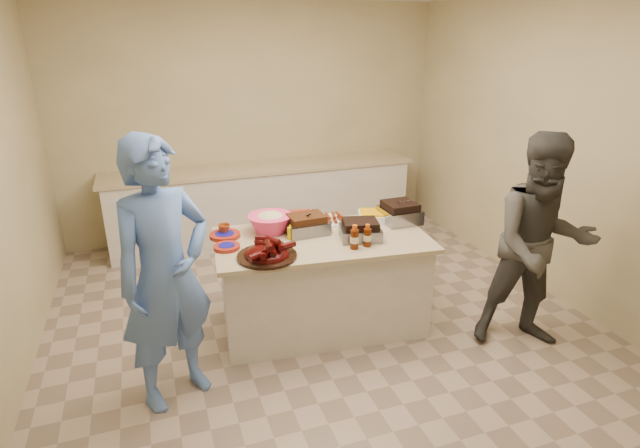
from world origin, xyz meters
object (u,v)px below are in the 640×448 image
object	(u,v)px
island	(322,324)
bbq_bottle_a	(354,248)
rib_platter	(267,257)
bbq_bottle_b	(367,246)
roasting_pan	(399,222)
guest_gray	(524,340)
coleslaw_bowl	(271,232)
plastic_cup	(225,235)
guest_blue	(180,392)
mustard_bottle	(290,239)

from	to	relation	value
island	bbq_bottle_a	size ratio (longest dim) A/B	8.92
rib_platter	bbq_bottle_b	distance (m)	0.78
roasting_pan	guest_gray	distance (m)	1.40
coleslaw_bowl	bbq_bottle_b	distance (m)	0.82
bbq_bottle_a	plastic_cup	bearing A→B (deg)	145.75
rib_platter	guest_blue	bearing A→B (deg)	-159.86
guest_gray	plastic_cup	bearing A→B (deg)	174.41
guest_gray	island	bearing A→B (deg)	173.10
mustard_bottle	guest_blue	size ratio (longest dim) A/B	0.07
island	roasting_pan	size ratio (longest dim) A/B	5.56
island	roasting_pan	distance (m)	1.11
rib_platter	guest_blue	xyz separation A→B (m)	(-0.72, -0.26, -0.81)
island	coleslaw_bowl	bearing A→B (deg)	149.98
rib_platter	bbq_bottle_a	xyz separation A→B (m)	(0.67, -0.06, 0.00)
roasting_pan	coleslaw_bowl	distance (m)	1.12
island	mustard_bottle	bearing A→B (deg)	172.29
mustard_bottle	guest_blue	xyz separation A→B (m)	(-0.98, -0.54, -0.81)
bbq_bottle_b	plastic_cup	bearing A→B (deg)	149.27
island	guest_gray	world-z (taller)	island
bbq_bottle_a	guest_blue	bearing A→B (deg)	-171.77
mustard_bottle	plastic_cup	distance (m)	0.55
coleslaw_bowl	mustard_bottle	distance (m)	0.23
coleslaw_bowl	guest_gray	size ratio (longest dim) A/B	0.22
island	guest_gray	xyz separation A→B (m)	(1.47, -0.78, 0.00)
island	plastic_cup	size ratio (longest dim) A/B	17.41
rib_platter	guest_blue	distance (m)	1.11
bbq_bottle_a	guest_blue	size ratio (longest dim) A/B	0.11
guest_blue	guest_gray	bearing A→B (deg)	-33.38
island	coleslaw_bowl	distance (m)	0.92
mustard_bottle	plastic_cup	bearing A→B (deg)	151.49
rib_platter	coleslaw_bowl	xyz separation A→B (m)	(0.15, 0.48, 0.00)
rib_platter	plastic_cup	bearing A→B (deg)	112.24
bbq_bottle_a	guest_gray	bearing A→B (deg)	-20.63
bbq_bottle_a	plastic_cup	distance (m)	1.07
rib_platter	bbq_bottle_b	size ratio (longest dim) A/B	2.47
roasting_pan	mustard_bottle	world-z (taller)	mustard_bottle
coleslaw_bowl	roasting_pan	bearing A→B (deg)	-7.31
bbq_bottle_b	plastic_cup	size ratio (longest dim) A/B	1.82
bbq_bottle_a	guest_blue	xyz separation A→B (m)	(-1.39, -0.20, -0.81)
bbq_bottle_a	guest_blue	distance (m)	1.62
rib_platter	coleslaw_bowl	world-z (taller)	coleslaw_bowl
island	coleslaw_bowl	xyz separation A→B (m)	(-0.36, 0.26, 0.81)
coleslaw_bowl	plastic_cup	world-z (taller)	coleslaw_bowl
bbq_bottle_a	guest_gray	world-z (taller)	bbq_bottle_a
island	guest_blue	world-z (taller)	island
plastic_cup	bbq_bottle_b	bearing A→B (deg)	-30.73
rib_platter	mustard_bottle	size ratio (longest dim) A/B	3.43
plastic_cup	guest_blue	distance (m)	1.25
bbq_bottle_a	guest_blue	world-z (taller)	bbq_bottle_a
guest_blue	coleslaw_bowl	bearing A→B (deg)	13.39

